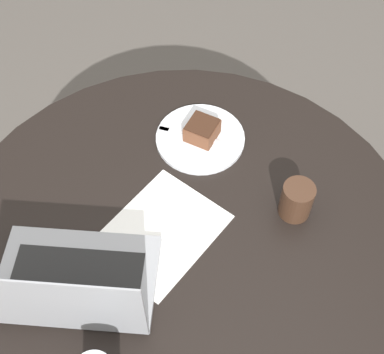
# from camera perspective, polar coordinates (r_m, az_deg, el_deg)

# --- Properties ---
(ground_plane) EXTENTS (12.00, 12.00, 0.00)m
(ground_plane) POSITION_cam_1_polar(r_m,az_deg,el_deg) (1.91, -0.68, -17.20)
(ground_plane) COLOR #4C4742
(dining_table) EXTENTS (1.14, 1.14, 0.72)m
(dining_table) POSITION_cam_1_polar(r_m,az_deg,el_deg) (1.37, -0.92, -9.52)
(dining_table) COLOR black
(dining_table) RESTS_ON ground_plane
(paper_document) EXTENTS (0.36, 0.34, 0.00)m
(paper_document) POSITION_cam_1_polar(r_m,az_deg,el_deg) (1.26, -3.34, -5.83)
(paper_document) COLOR white
(paper_document) RESTS_ON dining_table
(plate) EXTENTS (0.23, 0.23, 0.01)m
(plate) POSITION_cam_1_polar(r_m,az_deg,el_deg) (1.41, 0.89, 4.16)
(plate) COLOR silver
(plate) RESTS_ON dining_table
(cake_slice) EXTENTS (0.11, 0.11, 0.05)m
(cake_slice) POSITION_cam_1_polar(r_m,az_deg,el_deg) (1.39, 1.09, 5.02)
(cake_slice) COLOR brown
(cake_slice) RESTS_ON plate
(fork) EXTENTS (0.15, 0.12, 0.00)m
(fork) POSITION_cam_1_polar(r_m,az_deg,el_deg) (1.41, -0.97, 4.65)
(fork) COLOR silver
(fork) RESTS_ON plate
(coffee_glass) EXTENTS (0.08, 0.08, 0.09)m
(coffee_glass) POSITION_cam_1_polar(r_m,az_deg,el_deg) (1.27, 11.09, -2.44)
(coffee_glass) COLOR #3D2619
(coffee_glass) RESTS_ON dining_table
(laptop) EXTENTS (0.41, 0.35, 0.24)m
(laptop) POSITION_cam_1_polar(r_m,az_deg,el_deg) (1.18, -12.71, -11.08)
(laptop) COLOR gray
(laptop) RESTS_ON dining_table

